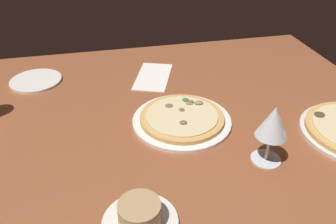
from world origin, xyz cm
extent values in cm
cube|color=brown|center=(0.00, 0.00, 2.00)|extent=(150.00, 110.00, 4.00)
cylinder|color=white|center=(-7.50, 3.31, 4.50)|extent=(28.73, 28.73, 1.00)
cylinder|color=tan|center=(-7.50, 3.31, 5.60)|extent=(24.49, 24.49, 1.20)
cylinder|color=beige|center=(-7.50, 3.31, 6.40)|extent=(20.88, 20.88, 0.40)
ellipsoid|color=#937556|center=(-13.97, -1.49, 6.97)|extent=(2.74, 2.10, 0.74)
ellipsoid|color=#937556|center=(-11.21, -2.25, 6.81)|extent=(2.48, 2.16, 0.43)
ellipsoid|color=#387033|center=(-10.48, -4.14, 6.90)|extent=(2.08, 1.71, 0.60)
ellipsoid|color=brown|center=(-6.77, 7.51, 6.90)|extent=(2.16, 1.69, 0.59)
ellipsoid|color=brown|center=(-4.84, -2.05, 6.83)|extent=(2.37, 1.89, 0.45)
ellipsoid|color=brown|center=(-8.02, 1.02, 6.86)|extent=(1.61, 1.51, 0.53)
ellipsoid|color=brown|center=(-11.60, -2.47, 6.99)|extent=(2.18, 1.55, 0.78)
ellipsoid|color=#4C3828|center=(-46.07, 12.03, 6.86)|extent=(3.07, 2.87, 0.52)
cylinder|color=silver|center=(9.71, 36.53, 4.40)|extent=(15.62, 15.62, 0.80)
cylinder|color=tan|center=(9.71, 36.53, 7.24)|extent=(8.66, 8.66, 4.88)
cylinder|color=silver|center=(-23.99, 23.92, 4.20)|extent=(7.51, 7.51, 0.40)
cylinder|color=silver|center=(-23.99, 23.92, 8.03)|extent=(0.80, 0.80, 7.25)
cone|color=silver|center=(-23.99, 23.92, 15.71)|extent=(7.66, 7.66, 8.11)
cone|color=#5B0F19|center=(-23.99, 23.92, 13.13)|extent=(2.51, 2.51, 2.95)
cylinder|color=silver|center=(36.60, -31.91, 4.45)|extent=(17.68, 17.68, 0.90)
cube|color=white|center=(-4.49, -26.59, 4.15)|extent=(18.22, 24.28, 0.30)
camera|label=1|loc=(14.01, 82.19, 61.01)|focal=36.45mm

